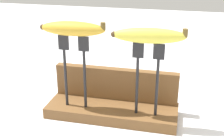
% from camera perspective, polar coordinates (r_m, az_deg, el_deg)
% --- Properties ---
extents(ground_plane, '(3.00, 3.00, 0.00)m').
position_cam_1_polar(ground_plane, '(0.81, -0.00, -8.41)').
color(ground_plane, silver).
extents(wooden_board, '(0.34, 0.11, 0.03)m').
position_cam_1_polar(wooden_board, '(0.80, -0.00, -7.56)').
color(wooden_board, brown).
rests_on(wooden_board, ground).
extents(board_backstop, '(0.33, 0.02, 0.09)m').
position_cam_1_polar(board_backstop, '(0.82, 0.75, -2.55)').
color(board_backstop, brown).
rests_on(board_backstop, wooden_board).
extents(fork_stand_left, '(0.08, 0.01, 0.19)m').
position_cam_1_polar(fork_stand_left, '(0.76, -6.98, 0.85)').
color(fork_stand_left, black).
rests_on(fork_stand_left, wooden_board).
extents(fork_stand_right, '(0.07, 0.01, 0.18)m').
position_cam_1_polar(fork_stand_right, '(0.72, 6.62, -0.58)').
color(fork_stand_right, black).
rests_on(fork_stand_right, wooden_board).
extents(banana_raised_left, '(0.16, 0.05, 0.04)m').
position_cam_1_polar(banana_raised_left, '(0.73, -7.32, 7.66)').
color(banana_raised_left, gold).
rests_on(banana_raised_left, fork_stand_left).
extents(banana_raised_right, '(0.17, 0.05, 0.04)m').
position_cam_1_polar(banana_raised_right, '(0.69, 6.93, 6.38)').
color(banana_raised_right, '#DBD147').
rests_on(banana_raised_right, fork_stand_right).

